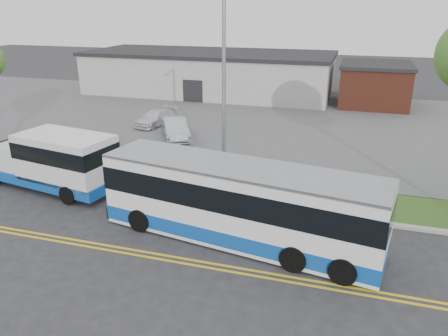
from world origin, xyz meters
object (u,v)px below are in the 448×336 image
(shuttle_bus, at_px, (56,159))
(transit_bus, at_px, (239,203))
(pedestrian, at_px, (101,150))
(parked_car_a, at_px, (175,128))
(parked_car_b, at_px, (156,117))
(streetlight_near, at_px, (223,88))

(shuttle_bus, height_order, transit_bus, transit_bus)
(pedestrian, xyz_separation_m, parked_car_a, (2.05, 6.18, -0.17))
(pedestrian, bearing_deg, transit_bus, 107.77)
(parked_car_b, bearing_deg, shuttle_bus, -73.47)
(transit_bus, bearing_deg, streetlight_near, 123.43)
(pedestrian, bearing_deg, parked_car_b, -126.71)
(streetlight_near, height_order, transit_bus, streetlight_near)
(parked_car_b, bearing_deg, transit_bus, -40.13)
(streetlight_near, height_order, parked_car_a, streetlight_near)
(shuttle_bus, xyz_separation_m, parked_car_a, (2.38, 9.71, -0.75))
(parked_car_a, height_order, parked_car_b, parked_car_a)
(streetlight_near, height_order, pedestrian, streetlight_near)
(streetlight_near, bearing_deg, parked_car_a, 127.90)
(shuttle_bus, bearing_deg, transit_bus, -2.93)
(parked_car_a, xyz_separation_m, parked_car_b, (-2.88, 3.00, -0.14))
(streetlight_near, xyz_separation_m, transit_bus, (2.04, -4.53, -3.64))
(shuttle_bus, relative_size, parked_car_b, 1.98)
(shuttle_bus, height_order, parked_car_a, shuttle_bus)
(pedestrian, relative_size, parked_car_a, 0.40)
(streetlight_near, bearing_deg, parked_car_b, 129.70)
(shuttle_bus, height_order, pedestrian, shuttle_bus)
(streetlight_near, distance_m, transit_bus, 6.16)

